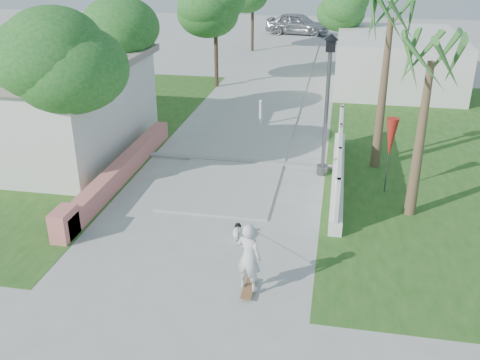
% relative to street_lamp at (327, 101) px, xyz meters
% --- Properties ---
extents(ground, '(90.00, 90.00, 0.00)m').
position_rel_street_lamp_xyz_m(ground, '(-2.90, -5.50, -2.43)').
color(ground, '#B7B7B2').
rests_on(ground, ground).
extents(path_strip, '(3.20, 36.00, 0.06)m').
position_rel_street_lamp_xyz_m(path_strip, '(-2.90, 14.50, -2.40)').
color(path_strip, '#B7B7B2').
rests_on(path_strip, ground).
extents(curb, '(6.50, 0.25, 0.10)m').
position_rel_street_lamp_xyz_m(curb, '(-2.90, 0.50, -2.38)').
color(curb, '#999993').
rests_on(curb, ground).
extents(grass_left, '(8.00, 20.00, 0.01)m').
position_rel_street_lamp_xyz_m(grass_left, '(-9.90, 2.50, -2.42)').
color(grass_left, '#25561B').
rests_on(grass_left, ground).
extents(grass_right, '(8.00, 20.00, 0.01)m').
position_rel_street_lamp_xyz_m(grass_right, '(4.10, 2.50, -2.42)').
color(grass_right, '#25561B').
rests_on(grass_right, ground).
extents(pink_wall, '(0.45, 8.20, 0.80)m').
position_rel_street_lamp_xyz_m(pink_wall, '(-6.20, -1.95, -2.11)').
color(pink_wall, '#E07872').
rests_on(pink_wall, ground).
extents(house_left, '(8.40, 7.40, 3.23)m').
position_rel_street_lamp_xyz_m(house_left, '(-10.90, 0.50, -0.79)').
color(house_left, silver).
rests_on(house_left, ground).
extents(lattice_fence, '(0.35, 7.00, 1.50)m').
position_rel_street_lamp_xyz_m(lattice_fence, '(0.50, -0.50, -1.88)').
color(lattice_fence, white).
rests_on(lattice_fence, ground).
extents(building_right, '(6.00, 8.00, 2.60)m').
position_rel_street_lamp_xyz_m(building_right, '(3.10, 12.50, -1.13)').
color(building_right, silver).
rests_on(building_right, ground).
extents(street_lamp, '(0.44, 0.44, 4.44)m').
position_rel_street_lamp_xyz_m(street_lamp, '(0.00, 0.00, 0.00)').
color(street_lamp, '#59595E').
rests_on(street_lamp, ground).
extents(bollard, '(0.14, 0.14, 1.09)m').
position_rel_street_lamp_xyz_m(bollard, '(-2.70, 4.50, -1.84)').
color(bollard, white).
rests_on(bollard, ground).
extents(patio_umbrella, '(0.36, 0.36, 2.30)m').
position_rel_street_lamp_xyz_m(patio_umbrella, '(1.90, -1.00, -0.74)').
color(patio_umbrella, '#59595E').
rests_on(patio_umbrella, ground).
extents(tree_left_near, '(3.60, 3.60, 5.28)m').
position_rel_street_lamp_xyz_m(tree_left_near, '(-7.38, -2.52, 1.40)').
color(tree_left_near, '#4C3826').
rests_on(tree_left_near, ground).
extents(tree_left_mid, '(3.20, 3.20, 4.85)m').
position_rel_street_lamp_xyz_m(tree_left_mid, '(-8.38, 2.98, 1.07)').
color(tree_left_mid, '#4C3826').
rests_on(tree_left_mid, ground).
extents(tree_path_left, '(3.40, 3.40, 5.23)m').
position_rel_street_lamp_xyz_m(tree_path_left, '(-5.88, 10.48, 1.39)').
color(tree_path_left, '#4C3826').
rests_on(tree_path_left, ground).
extents(tree_path_right, '(3.00, 3.00, 4.79)m').
position_rel_street_lamp_xyz_m(tree_path_right, '(0.32, 14.48, 1.07)').
color(tree_path_right, '#4C3826').
rests_on(tree_path_right, ground).
extents(palm_far, '(1.80, 1.80, 5.30)m').
position_rel_street_lamp_xyz_m(palm_far, '(1.70, 1.00, 2.06)').
color(palm_far, brown).
rests_on(palm_far, ground).
extents(palm_near, '(1.80, 1.80, 4.70)m').
position_rel_street_lamp_xyz_m(palm_near, '(2.50, -2.30, 1.53)').
color(palm_near, brown).
rests_on(palm_near, ground).
extents(skateboarder, '(0.97, 2.72, 1.64)m').
position_rel_street_lamp_xyz_m(skateboarder, '(-1.56, -5.86, -1.69)').
color(skateboarder, '#92623A').
rests_on(skateboarder, ground).
extents(dog, '(0.31, 0.56, 0.38)m').
position_rel_street_lamp_xyz_m(dog, '(-1.91, -4.54, -2.22)').
color(dog, silver).
rests_on(dog, ground).
extents(parked_car, '(5.27, 2.85, 1.70)m').
position_rel_street_lamp_xyz_m(parked_car, '(-3.26, 27.86, -1.57)').
color(parked_car, '#B3B5BB').
rests_on(parked_car, ground).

